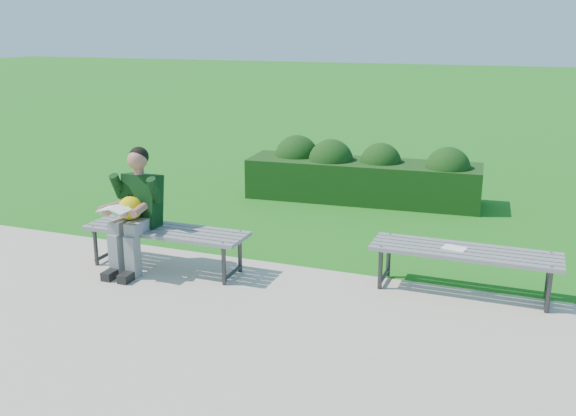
{
  "coord_description": "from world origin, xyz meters",
  "views": [
    {
      "loc": [
        2.06,
        -6.2,
        2.55
      ],
      "look_at": [
        -0.19,
        -0.31,
        0.76
      ],
      "focal_mm": 40.0,
      "sensor_mm": 36.0,
      "label": 1
    }
  ],
  "objects_px": {
    "bench_left": "(166,234)",
    "paper_sheet": "(454,248)",
    "hedge": "(360,174)",
    "bench_right": "(464,255)",
    "seated_boy": "(135,206)"
  },
  "relations": [
    {
      "from": "bench_left",
      "to": "paper_sheet",
      "type": "relative_size",
      "value": 7.24
    },
    {
      "from": "hedge",
      "to": "bench_right",
      "type": "distance_m",
      "value": 3.66
    },
    {
      "from": "hedge",
      "to": "seated_boy",
      "type": "height_order",
      "value": "seated_boy"
    },
    {
      "from": "hedge",
      "to": "paper_sheet",
      "type": "height_order",
      "value": "hedge"
    },
    {
      "from": "bench_right",
      "to": "seated_boy",
      "type": "height_order",
      "value": "seated_boy"
    },
    {
      "from": "hedge",
      "to": "bench_left",
      "type": "height_order",
      "value": "hedge"
    },
    {
      "from": "hedge",
      "to": "bench_left",
      "type": "relative_size",
      "value": 1.96
    },
    {
      "from": "bench_left",
      "to": "seated_boy",
      "type": "bearing_deg",
      "value": -162.26
    },
    {
      "from": "bench_left",
      "to": "bench_right",
      "type": "height_order",
      "value": "same"
    },
    {
      "from": "seated_boy",
      "to": "bench_left",
      "type": "bearing_deg",
      "value": 17.74
    },
    {
      "from": "seated_boy",
      "to": "bench_right",
      "type": "bearing_deg",
      "value": 9.47
    },
    {
      "from": "bench_right",
      "to": "seated_boy",
      "type": "xyz_separation_m",
      "value": [
        -3.36,
        -0.56,
        0.3
      ]
    },
    {
      "from": "paper_sheet",
      "to": "hedge",
      "type": "bearing_deg",
      "value": 119.29
    },
    {
      "from": "bench_left",
      "to": "bench_right",
      "type": "distance_m",
      "value": 3.09
    },
    {
      "from": "bench_right",
      "to": "bench_left",
      "type": "bearing_deg",
      "value": -171.37
    }
  ]
}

